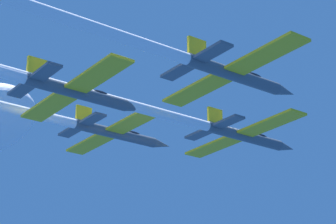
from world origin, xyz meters
name	(u,v)px	position (x,y,z in m)	size (l,w,h in m)	color
jet_lead	(142,108)	(0.49, -16.02, -0.56)	(20.21, 59.17, 3.35)	#4C5660
jet_right_wing	(74,21)	(13.09, -31.99, -0.13)	(20.21, 65.95, 3.35)	#4C5660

